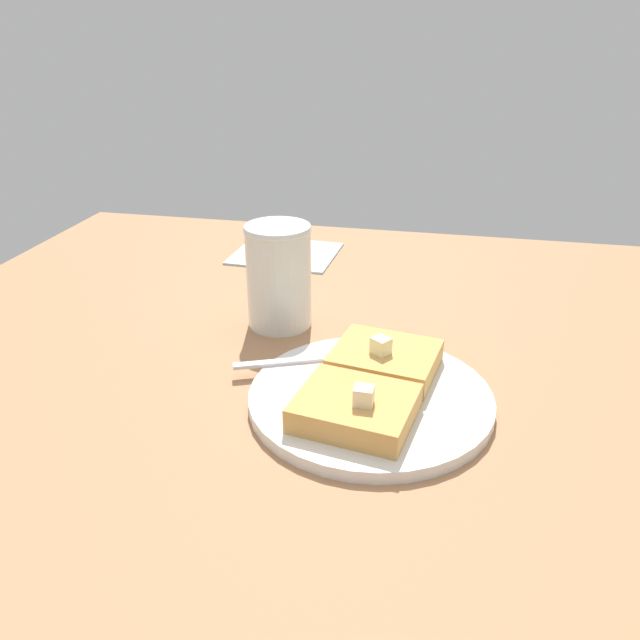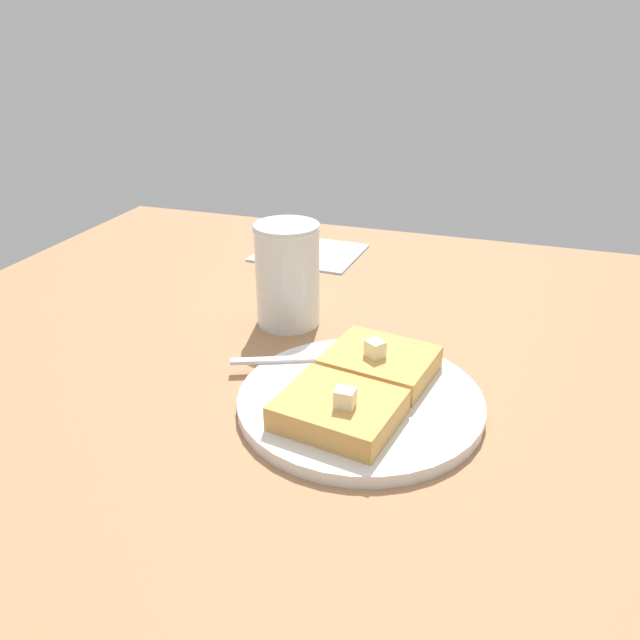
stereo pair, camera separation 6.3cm
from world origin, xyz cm
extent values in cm
cube|color=#A4734D|center=(0.00, 0.00, 0.93)|extent=(96.97, 96.97, 1.87)
cylinder|color=silver|center=(3.56, 8.30, 2.46)|extent=(22.25, 22.25, 1.17)
torus|color=#26526B|center=(3.56, 8.30, 2.64)|extent=(22.25, 22.25, 0.80)
cube|color=#D69E4E|center=(-0.82, 9.06, 4.16)|extent=(9.80, 10.91, 2.24)
cube|color=tan|center=(7.93, 7.55, 4.16)|extent=(9.80, 10.91, 2.24)
cube|color=beige|center=(-0.26, 8.68, 6.08)|extent=(2.11, 2.15, 1.61)
cube|color=beige|center=(8.87, 8.35, 6.08)|extent=(1.46, 1.62, 1.61)
cube|color=silver|center=(-0.09, -0.81, 3.22)|extent=(4.68, 9.58, 0.36)
cube|color=silver|center=(-2.55, 5.10, 3.22)|extent=(3.11, 3.43, 0.36)
cube|color=silver|center=(-4.47, 7.55, 3.22)|extent=(1.53, 3.08, 0.36)
cube|color=silver|center=(-3.96, 7.76, 3.22)|extent=(1.53, 3.08, 0.36)
cube|color=silver|center=(-3.45, 7.97, 3.22)|extent=(1.53, 3.08, 0.36)
cube|color=silver|center=(-2.95, 8.18, 3.22)|extent=(1.53, 3.08, 0.36)
cylinder|color=#3A1905|center=(-10.85, -4.17, 5.36)|extent=(6.66, 6.66, 6.97)
cylinder|color=silver|center=(-10.85, -4.17, 7.76)|extent=(7.24, 7.24, 11.78)
torus|color=silver|center=(-10.85, -4.17, 13.19)|extent=(7.45, 7.45, 0.50)
cube|color=#ABC7D7|center=(-33.61, -9.54, 2.02)|extent=(13.68, 15.50, 0.30)
camera|label=1|loc=(51.56, 13.77, 33.79)|focal=35.00mm
camera|label=2|loc=(49.92, 19.81, 33.79)|focal=35.00mm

